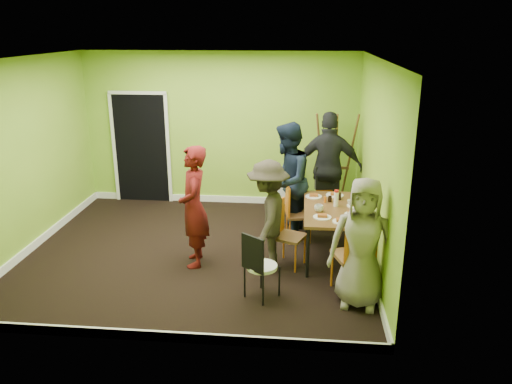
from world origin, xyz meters
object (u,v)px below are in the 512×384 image
(blue_bottle, at_px, (356,210))
(person_back_end, at_px, (329,168))
(chair_bentwood, at_px, (259,263))
(orange_bottle, at_px, (325,200))
(chair_back_end, at_px, (327,184))
(person_left_near, at_px, (268,216))
(person_standing, at_px, (194,207))
(chair_left_far, at_px, (294,210))
(dining_table, at_px, (336,211))
(chair_left_near, at_px, (285,230))
(easel, at_px, (335,165))
(person_front_end, at_px, (362,244))
(thermos, at_px, (336,199))
(person_left_far, at_px, (287,181))
(chair_front_end, at_px, (356,251))

(blue_bottle, xyz_separation_m, person_back_end, (-0.30, 1.72, 0.10))
(chair_bentwood, bearing_deg, orange_bottle, 98.11)
(chair_back_end, bearing_deg, person_left_near, 55.39)
(orange_bottle, xyz_separation_m, person_standing, (-1.81, -0.64, 0.06))
(chair_left_far, distance_m, orange_bottle, 0.61)
(person_standing, bearing_deg, dining_table, 90.78)
(blue_bottle, relative_size, orange_bottle, 2.23)
(person_back_end, bearing_deg, person_left_near, 67.57)
(chair_left_near, distance_m, easel, 2.23)
(orange_bottle, xyz_separation_m, person_front_end, (0.37, -1.53, 0.00))
(blue_bottle, xyz_separation_m, person_left_near, (-1.18, -0.15, -0.08))
(dining_table, relative_size, thermos, 7.05)
(person_left_near, xyz_separation_m, person_front_end, (1.16, -0.84, 0.02))
(person_standing, bearing_deg, person_front_end, 56.51)
(chair_left_far, distance_m, person_back_end, 1.13)
(person_left_far, bearing_deg, easel, 150.38)
(chair_front_end, relative_size, orange_bottle, 12.04)
(chair_left_far, xyz_separation_m, person_standing, (-1.36, -0.93, 0.34))
(orange_bottle, bearing_deg, thermos, -44.90)
(chair_left_near, relative_size, person_left_far, 0.51)
(chair_left_near, xyz_separation_m, easel, (0.78, 2.05, 0.38))
(person_standing, xyz_separation_m, person_back_end, (1.91, 1.82, 0.09))
(chair_bentwood, xyz_separation_m, person_left_near, (0.05, 0.83, 0.29))
(dining_table, distance_m, blue_bottle, 0.43)
(dining_table, height_order, person_left_near, person_left_near)
(chair_front_end, relative_size, person_standing, 0.63)
(person_back_end, bearing_deg, thermos, 95.00)
(chair_bentwood, height_order, easel, easel)
(person_left_far, bearing_deg, chair_front_end, 35.50)
(blue_bottle, bearing_deg, thermos, 122.26)
(chair_left_far, height_order, chair_back_end, chair_back_end)
(chair_left_near, xyz_separation_m, chair_front_end, (0.90, -0.78, 0.08))
(orange_bottle, xyz_separation_m, person_left_near, (-0.79, -0.69, -0.02))
(chair_front_end, distance_m, easel, 2.85)
(chair_front_end, xyz_separation_m, person_left_near, (-1.12, 0.63, 0.17))
(chair_left_far, xyz_separation_m, chair_back_end, (0.54, 0.79, 0.19))
(dining_table, bearing_deg, easel, 87.60)
(person_left_far, relative_size, person_left_near, 1.18)
(chair_left_far, distance_m, blue_bottle, 1.24)
(chair_left_near, bearing_deg, person_front_end, 66.26)
(person_left_far, bearing_deg, person_standing, -38.46)
(chair_back_end, xyz_separation_m, easel, (0.14, 0.42, 0.21))
(chair_front_end, height_order, blue_bottle, chair_front_end)
(chair_bentwood, height_order, blue_bottle, blue_bottle)
(person_back_end, bearing_deg, person_left_far, 48.14)
(person_left_near, bearing_deg, person_front_end, 58.77)
(orange_bottle, bearing_deg, chair_front_end, -75.78)
(chair_bentwood, distance_m, person_left_near, 0.88)
(easel, xyz_separation_m, person_back_end, (-0.12, -0.32, 0.04))
(chair_back_end, bearing_deg, person_back_end, -108.96)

